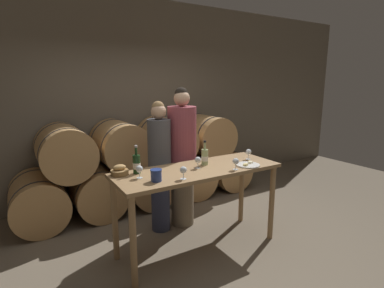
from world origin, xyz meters
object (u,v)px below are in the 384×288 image
(person_left, at_px, (160,165))
(wine_bottle_red, at_px, (137,164))
(wine_glass_right, at_px, (236,162))
(wine_glass_left, at_px, (183,170))
(wine_glass_center, at_px, (198,160))
(cheese_plate, at_px, (248,165))
(wine_glass_far_right, at_px, (248,152))
(bread_basket, at_px, (120,171))
(blue_crock, at_px, (156,175))
(wine_glass_far_left, at_px, (139,169))
(person_right, at_px, (182,157))
(tasting_table, at_px, (198,180))
(wine_bottle_white, at_px, (205,157))

(person_left, relative_size, wine_bottle_red, 5.60)
(wine_glass_right, bearing_deg, wine_bottle_red, 155.72)
(wine_glass_left, distance_m, wine_glass_right, 0.64)
(wine_bottle_red, bearing_deg, wine_glass_center, -15.14)
(cheese_plate, relative_size, wine_glass_right, 2.09)
(cheese_plate, xyz_separation_m, wine_glass_far_right, (0.19, 0.21, 0.08))
(person_left, height_order, bread_basket, person_left)
(blue_crock, bearing_deg, wine_glass_far_left, 120.43)
(wine_glass_center, bearing_deg, wine_glass_far_left, 178.92)
(person_right, height_order, wine_glass_center, person_right)
(wine_glass_center, bearing_deg, wine_bottle_red, 164.86)
(blue_crock, bearing_deg, wine_glass_left, -17.96)
(wine_glass_far_right, bearing_deg, tasting_table, -179.22)
(bread_basket, bearing_deg, cheese_plate, -17.15)
(wine_bottle_white, relative_size, blue_crock, 2.41)
(wine_bottle_red, height_order, wine_bottle_white, wine_bottle_red)
(blue_crock, distance_m, wine_glass_center, 0.60)
(tasting_table, distance_m, cheese_plate, 0.59)
(wine_glass_far_right, bearing_deg, wine_glass_far_left, 179.47)
(person_left, bearing_deg, cheese_plate, -49.19)
(wine_bottle_red, bearing_deg, wine_glass_right, -24.28)
(bread_basket, height_order, wine_glass_far_right, wine_glass_far_right)
(person_left, bearing_deg, person_right, -0.01)
(person_right, distance_m, wine_glass_far_left, 1.03)
(wine_glass_right, bearing_deg, wine_bottle_white, 117.37)
(wine_bottle_red, bearing_deg, bread_basket, 167.76)
(wine_bottle_red, xyz_separation_m, wine_glass_right, (0.96, -0.43, -0.01))
(wine_glass_far_left, xyz_separation_m, wine_glass_right, (0.99, -0.27, 0.00))
(wine_bottle_red, xyz_separation_m, bread_basket, (-0.17, 0.04, -0.06))
(person_left, bearing_deg, blue_crock, -117.22)
(cheese_plate, height_order, wine_glass_left, wine_glass_left)
(wine_glass_left, relative_size, wine_glass_right, 1.00)
(blue_crock, relative_size, bread_basket, 0.65)
(wine_glass_center, bearing_deg, wine_glass_left, -143.22)
(wine_bottle_red, relative_size, wine_glass_right, 2.31)
(wine_glass_left, bearing_deg, person_right, 61.31)
(person_right, bearing_deg, wine_glass_right, -79.19)
(wine_bottle_red, distance_m, wine_glass_far_right, 1.38)
(wine_glass_left, bearing_deg, wine_glass_far_left, 144.23)
(bread_basket, bearing_deg, person_right, 23.03)
(wine_bottle_red, xyz_separation_m, wine_glass_left, (0.32, -0.42, -0.01))
(wine_bottle_white, distance_m, wine_glass_left, 0.57)
(bread_basket, bearing_deg, wine_bottle_white, -7.82)
(wine_glass_left, relative_size, wine_glass_center, 1.00)
(wine_glass_right, bearing_deg, tasting_table, 142.04)
(wine_glass_left, bearing_deg, wine_glass_center, 36.78)
(wine_glass_far_left, height_order, wine_glass_far_right, same)
(blue_crock, distance_m, bread_basket, 0.44)
(blue_crock, bearing_deg, bread_basket, 122.68)
(person_right, bearing_deg, wine_bottle_red, -150.58)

